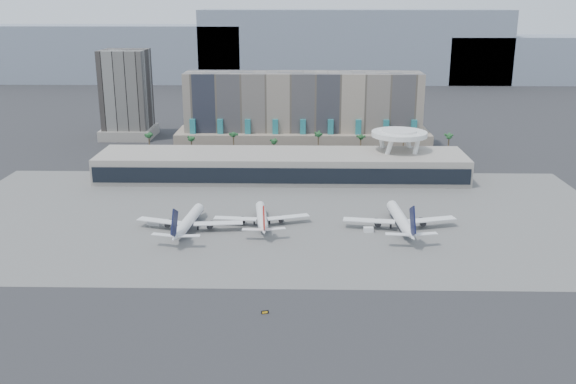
{
  "coord_description": "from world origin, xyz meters",
  "views": [
    {
      "loc": [
        9.08,
        -179.67,
        81.18
      ],
      "look_at": [
        4.48,
        40.0,
        14.39
      ],
      "focal_mm": 40.0,
      "sensor_mm": 36.0,
      "label": 1
    }
  ],
  "objects_px": {
    "airliner_right": "(401,219)",
    "airliner_left": "(189,221)",
    "service_vehicle_a": "(154,222)",
    "taxiway_sign": "(265,312)",
    "airliner_centre": "(262,217)",
    "service_vehicle_b": "(368,230)"
  },
  "relations": [
    {
      "from": "airliner_right",
      "to": "taxiway_sign",
      "type": "distance_m",
      "value": 81.05
    },
    {
      "from": "airliner_centre",
      "to": "taxiway_sign",
      "type": "xyz_separation_m",
      "value": [
        5.0,
        -69.73,
        -2.77
      ]
    },
    {
      "from": "service_vehicle_b",
      "to": "taxiway_sign",
      "type": "distance_m",
      "value": 71.73
    },
    {
      "from": "airliner_left",
      "to": "taxiway_sign",
      "type": "xyz_separation_m",
      "value": [
        31.24,
        -63.52,
        -3.1
      ]
    },
    {
      "from": "airliner_right",
      "to": "service_vehicle_b",
      "type": "height_order",
      "value": "airliner_right"
    },
    {
      "from": "airliner_centre",
      "to": "airliner_left",
      "type": "bearing_deg",
      "value": -172.8
    },
    {
      "from": "service_vehicle_b",
      "to": "taxiway_sign",
      "type": "bearing_deg",
      "value": -119.92
    },
    {
      "from": "airliner_right",
      "to": "taxiway_sign",
      "type": "bearing_deg",
      "value": -128.08
    },
    {
      "from": "airliner_left",
      "to": "service_vehicle_b",
      "type": "distance_m",
      "value": 65.21
    },
    {
      "from": "airliner_centre",
      "to": "service_vehicle_b",
      "type": "relative_size",
      "value": 10.56
    },
    {
      "from": "airliner_left",
      "to": "service_vehicle_a",
      "type": "distance_m",
      "value": 14.97
    },
    {
      "from": "airliner_left",
      "to": "taxiway_sign",
      "type": "distance_m",
      "value": 70.85
    },
    {
      "from": "airliner_centre",
      "to": "airliner_right",
      "type": "distance_m",
      "value": 50.95
    },
    {
      "from": "airliner_right",
      "to": "airliner_left",
      "type": "bearing_deg",
      "value": 178.81
    },
    {
      "from": "airliner_left",
      "to": "airliner_right",
      "type": "height_order",
      "value": "airliner_right"
    },
    {
      "from": "airliner_right",
      "to": "taxiway_sign",
      "type": "relative_size",
      "value": 21.43
    },
    {
      "from": "airliner_centre",
      "to": "service_vehicle_a",
      "type": "bearing_deg",
      "value": 175.1
    },
    {
      "from": "airliner_centre",
      "to": "service_vehicle_b",
      "type": "distance_m",
      "value": 39.52
    },
    {
      "from": "service_vehicle_a",
      "to": "taxiway_sign",
      "type": "bearing_deg",
      "value": -44.48
    },
    {
      "from": "service_vehicle_a",
      "to": "service_vehicle_b",
      "type": "distance_m",
      "value": 79.14
    },
    {
      "from": "airliner_right",
      "to": "taxiway_sign",
      "type": "height_order",
      "value": "airliner_right"
    },
    {
      "from": "airliner_right",
      "to": "service_vehicle_a",
      "type": "distance_m",
      "value": 90.95
    }
  ]
}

